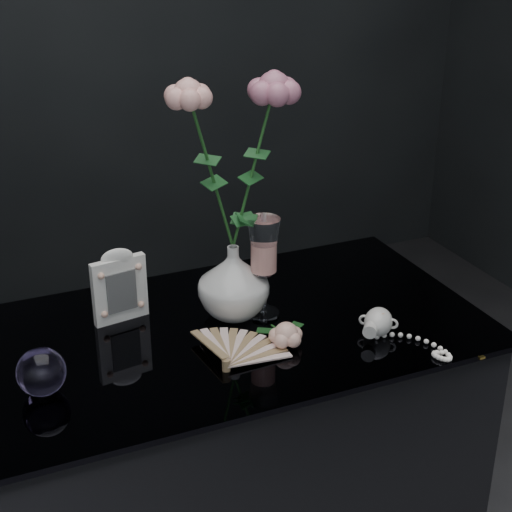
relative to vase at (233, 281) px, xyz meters
name	(u,v)px	position (x,y,z in m)	size (l,w,h in m)	color
table	(228,477)	(-0.04, -0.05, -0.46)	(1.05, 0.58, 0.76)	black
vase	(233,281)	(0.00, 0.00, 0.00)	(0.15, 0.15, 0.15)	silver
wine_glass	(264,268)	(0.06, -0.02, 0.03)	(0.07, 0.07, 0.22)	white
picture_frame	(119,285)	(-0.22, 0.07, 0.00)	(0.12, 0.09, 0.16)	white
paperweight	(41,372)	(-0.41, -0.13, -0.03)	(0.09, 0.09, 0.09)	#9E85D9
paper_fan	(226,364)	(-0.09, -0.19, -0.06)	(0.26, 0.20, 0.03)	beige
loose_rose	(286,334)	(0.05, -0.16, -0.05)	(0.11, 0.15, 0.05)	#F9B6A0
pearl_jar	(378,321)	(0.23, -0.19, -0.05)	(0.19, 0.20, 0.06)	silver
roses	(234,153)	(0.00, -0.01, 0.28)	(0.26, 0.12, 0.40)	#FFA79C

